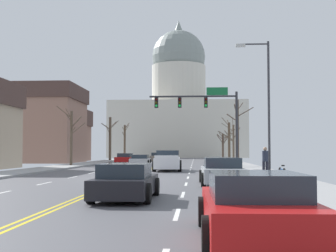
% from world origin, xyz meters
% --- Properties ---
extents(ground, '(20.00, 180.00, 0.20)m').
position_xyz_m(ground, '(0.00, -0.00, 0.02)').
color(ground, '#505055').
extents(signal_gantry, '(7.91, 0.41, 7.12)m').
position_xyz_m(signal_gantry, '(4.83, 15.27, 5.28)').
color(signal_gantry, '#28282D').
rests_on(signal_gantry, ground).
extents(street_lamp_right, '(1.95, 0.24, 7.83)m').
position_xyz_m(street_lamp_right, '(7.96, 1.07, 4.74)').
color(street_lamp_right, '#333338').
rests_on(street_lamp_right, ground).
extents(capitol_building, '(29.84, 18.50, 31.63)m').
position_xyz_m(capitol_building, '(0.00, 78.73, 10.67)').
color(capitol_building, beige).
rests_on(capitol_building, ground).
extents(pickup_truck_near_00, '(2.37, 5.78, 1.61)m').
position_xyz_m(pickup_truck_near_00, '(1.70, 11.01, 0.73)').
color(pickup_truck_near_00, silver).
rests_on(pickup_truck_near_00, ground).
extents(sedan_near_01, '(2.13, 4.44, 1.20)m').
position_xyz_m(sedan_near_01, '(5.44, 3.83, 0.57)').
color(sedan_near_01, silver).
rests_on(sedan_near_01, ground).
extents(sedan_near_02, '(2.17, 4.58, 1.29)m').
position_xyz_m(sedan_near_02, '(5.23, -3.50, 0.61)').
color(sedan_near_02, '#9EA3A8').
rests_on(sedan_near_02, ground).
extents(sedan_near_03, '(2.00, 4.36, 1.20)m').
position_xyz_m(sedan_near_03, '(1.64, -10.26, 0.57)').
color(sedan_near_03, black).
rests_on(sedan_near_03, ground).
extents(sedan_near_04, '(2.08, 4.61, 1.24)m').
position_xyz_m(sedan_near_04, '(5.07, -16.95, 0.59)').
color(sedan_near_04, '#B71414').
rests_on(sedan_near_04, ground).
extents(sedan_oncoming_00, '(2.14, 4.39, 1.15)m').
position_xyz_m(sedan_oncoming_00, '(-1.94, 22.67, 0.55)').
color(sedan_oncoming_00, silver).
rests_on(sedan_oncoming_00, ground).
extents(sedan_oncoming_01, '(2.19, 4.45, 1.23)m').
position_xyz_m(sedan_oncoming_01, '(-5.04, 32.00, 0.58)').
color(sedan_oncoming_01, '#B71414').
rests_on(sedan_oncoming_01, ground).
extents(sedan_oncoming_02, '(1.99, 4.35, 1.26)m').
position_xyz_m(sedan_oncoming_02, '(-1.68, 40.94, 0.60)').
color(sedan_oncoming_02, '#6B6056').
rests_on(sedan_oncoming_02, ground).
extents(flank_building_00, '(12.84, 6.40, 7.69)m').
position_xyz_m(flank_building_00, '(-18.76, 42.66, 3.91)').
color(flank_building_00, '#8C6656').
rests_on(flank_building_00, ground).
extents(flank_building_02, '(13.36, 10.37, 10.06)m').
position_xyz_m(flank_building_02, '(-17.97, 33.57, 5.10)').
color(flank_building_02, '#8C6656').
rests_on(flank_building_02, ground).
extents(bare_tree_00, '(2.44, 2.66, 6.09)m').
position_xyz_m(bare_tree_00, '(8.49, 37.61, 2.96)').
color(bare_tree_00, '#4C3D2D').
rests_on(bare_tree_00, ground).
extents(bare_tree_01, '(2.57, 1.97, 6.44)m').
position_xyz_m(bare_tree_01, '(-8.92, 42.28, 3.49)').
color(bare_tree_01, brown).
rests_on(bare_tree_01, ground).
extents(bare_tree_02, '(2.30, 2.05, 5.24)m').
position_xyz_m(bare_tree_02, '(8.51, 30.81, 2.67)').
color(bare_tree_02, brown).
rests_on(bare_tree_02, ground).
extents(bare_tree_03, '(1.55, 2.21, 6.26)m').
position_xyz_m(bare_tree_03, '(-8.64, 54.62, 3.26)').
color(bare_tree_03, '#4C3D2D').
rests_on(bare_tree_03, ground).
extents(bare_tree_04, '(2.62, 1.90, 4.46)m').
position_xyz_m(bare_tree_04, '(8.57, 53.07, 2.50)').
color(bare_tree_04, '#423328').
rests_on(bare_tree_04, ground).
extents(bare_tree_05, '(2.77, 2.01, 5.91)m').
position_xyz_m(bare_tree_05, '(-8.46, 19.33, 3.11)').
color(bare_tree_05, brown).
rests_on(bare_tree_05, ground).
extents(bare_tree_06, '(2.47, 1.85, 6.36)m').
position_xyz_m(bare_tree_06, '(7.93, 18.65, 3.44)').
color(bare_tree_06, '#423328').
rests_on(bare_tree_06, ground).
extents(pedestrian_00, '(0.35, 0.34, 1.68)m').
position_xyz_m(pedestrian_00, '(7.90, 0.64, 1.08)').
color(pedestrian_00, black).
rests_on(pedestrian_00, ground).
extents(bicycle_parked, '(0.12, 1.77, 0.85)m').
position_xyz_m(bicycle_parked, '(8.00, -3.83, 0.49)').
color(bicycle_parked, black).
rests_on(bicycle_parked, ground).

